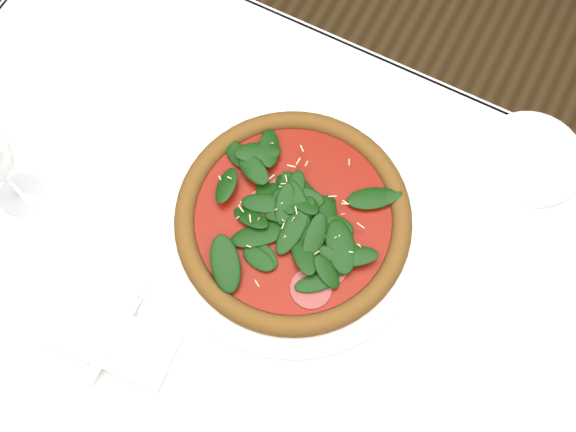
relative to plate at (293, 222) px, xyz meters
The scene contains 7 objects.
ground 0.76m from the plate, 94.20° to the right, with size 6.00×6.00×0.00m, color brown.
dining_table 0.14m from the plate, 94.20° to the right, with size 1.21×0.81×0.75m.
plate is the anchor object (origin of this frame).
pizza 0.02m from the plate, 90.00° to the left, with size 0.42×0.42×0.04m.
napkin 0.30m from the plate, 117.54° to the right, with size 0.17×0.08×0.01m, color white.
fork 0.27m from the plate, 120.45° to the right, with size 0.03×0.16×0.00m.
saucer_far 0.37m from the plate, 43.41° to the left, with size 0.16×0.16×0.01m.
Camera 1 is at (0.14, -0.19, 1.63)m, focal length 40.00 mm.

